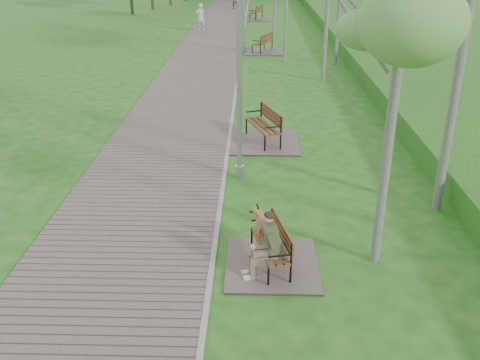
% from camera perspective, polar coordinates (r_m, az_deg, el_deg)
% --- Properties ---
extents(ground, '(120.00, 120.00, 0.00)m').
position_cam_1_polar(ground, '(9.33, -3.21, -10.77)').
color(ground, '#215A18').
rests_on(ground, ground).
extents(walkway, '(3.50, 67.00, 0.04)m').
position_cam_1_polar(walkway, '(29.70, -3.30, 13.83)').
color(walkway, '#6E5F59').
rests_on(walkway, ground).
extents(kerb, '(0.10, 67.00, 0.05)m').
position_cam_1_polar(kerb, '(29.61, 0.18, 13.85)').
color(kerb, '#999993').
rests_on(kerb, ground).
extents(embankment, '(14.00, 70.00, 1.60)m').
position_cam_1_polar(embankment, '(30.30, 23.97, 12.02)').
color(embankment, '#4D9833').
rests_on(embankment, ground).
extents(bench_main, '(1.65, 1.83, 1.44)m').
position_cam_1_polar(bench_main, '(9.51, 2.97, -7.15)').
color(bench_main, '#6E5F59').
rests_on(bench_main, ground).
extents(bench_second, '(2.00, 2.22, 1.22)m').
position_cam_1_polar(bench_second, '(15.45, 2.46, 4.84)').
color(bench_second, '#6E5F59').
rests_on(bench_second, ground).
extents(bench_third, '(1.95, 2.17, 1.20)m').
position_cam_1_polar(bench_third, '(28.74, 2.41, 13.91)').
color(bench_third, '#6E5F59').
rests_on(bench_third, ground).
extents(bench_far, '(2.06, 2.29, 1.27)m').
position_cam_1_polar(bench_far, '(41.24, 1.71, 17.07)').
color(bench_far, '#6E5F59').
rests_on(bench_far, ground).
extents(lamp_post_near, '(0.21, 0.21, 5.51)m').
position_cam_1_polar(lamp_post_near, '(12.35, -0.06, 11.24)').
color(lamp_post_near, '#A4A7AC').
rests_on(lamp_post_near, ground).
extents(pedestrian_near, '(0.74, 0.64, 1.73)m').
position_cam_1_polar(pedestrian_near, '(35.67, -4.26, 16.92)').
color(pedestrian_near, silver).
rests_on(pedestrian_near, ground).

